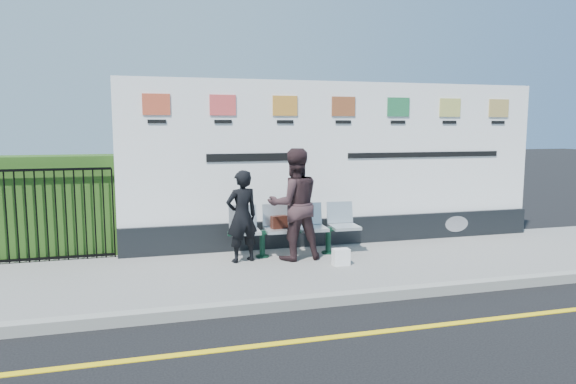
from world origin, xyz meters
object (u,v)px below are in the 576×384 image
Objects in this scene: woman_left at (242,216)px; woman_right at (294,204)px; billboard at (341,174)px; bench at (296,241)px.

woman_right is (0.86, -0.06, 0.17)m from woman_left.
woman_right is (-1.17, -0.92, -0.38)m from billboard.
woman_right reaches higher than bench.
woman_right is at bearing -109.62° from bench.
billboard reaches higher than woman_left.
bench is 1.48× the size of woman_left.
bench is at bearing -114.61° from woman_right.
billboard is 3.60× the size of bench.
woman_left is 0.81× the size of woman_right.
billboard is 4.36× the size of woman_right.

